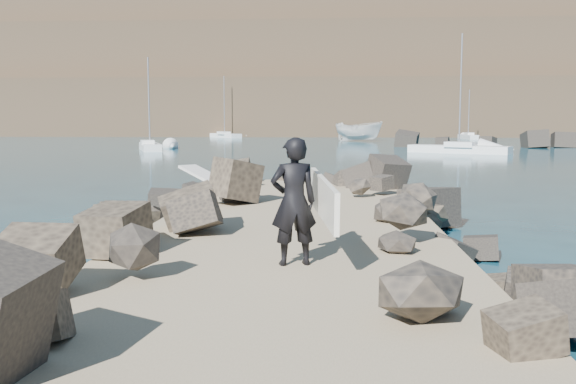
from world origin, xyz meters
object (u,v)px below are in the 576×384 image
boat_imported (359,131)px  surfboard_resting (208,181)px  surfer_with_board (298,201)px  sailboat_d (468,137)px

boat_imported → surfboard_resting: bearing=-158.0°
surfboard_resting → boat_imported: 66.29m
surfer_with_board → sailboat_d: 87.21m
sailboat_d → surfboard_resting: bearing=-107.2°
surfboard_resting → sailboat_d: bearing=29.6°
surfboard_resting → boat_imported: boat_imported is taller
sailboat_d → surfer_with_board: bearing=-103.7°
boat_imported → surfer_with_board: bearing=-154.9°
boat_imported → sailboat_d: size_ratio=0.93×
surfer_with_board → sailboat_d: bearing=76.3°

